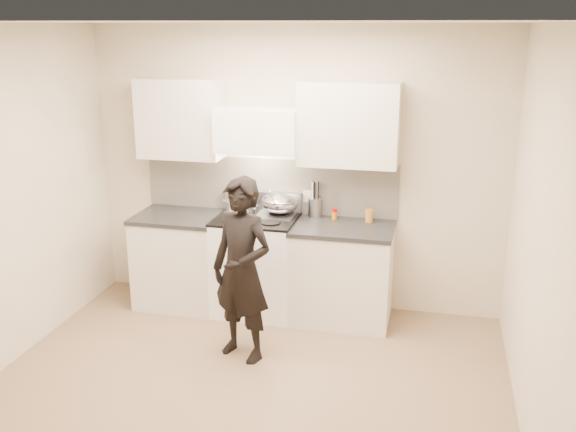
{
  "coord_description": "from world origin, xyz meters",
  "views": [
    {
      "loc": [
        1.31,
        -4.12,
        2.69
      ],
      "look_at": [
        0.1,
        1.05,
        1.1
      ],
      "focal_mm": 40.0,
      "sensor_mm": 36.0,
      "label": 1
    }
  ],
  "objects_px": {
    "stove": "(257,264)",
    "wok": "(280,204)",
    "counter_right": "(342,273)",
    "utensil_crock": "(315,206)",
    "person": "(242,270)"
  },
  "relations": [
    {
      "from": "utensil_crock",
      "to": "stove",
      "type": "bearing_deg",
      "value": -154.57
    },
    {
      "from": "wok",
      "to": "utensil_crock",
      "type": "distance_m",
      "value": 0.33
    },
    {
      "from": "stove",
      "to": "counter_right",
      "type": "relative_size",
      "value": 1.04
    },
    {
      "from": "person",
      "to": "stove",
      "type": "bearing_deg",
      "value": 120.42
    },
    {
      "from": "stove",
      "to": "counter_right",
      "type": "bearing_deg",
      "value": 0.0
    },
    {
      "from": "person",
      "to": "wok",
      "type": "bearing_deg",
      "value": 108.3
    },
    {
      "from": "utensil_crock",
      "to": "person",
      "type": "distance_m",
      "value": 1.23
    },
    {
      "from": "counter_right",
      "to": "person",
      "type": "distance_m",
      "value": 1.18
    },
    {
      "from": "stove",
      "to": "wok",
      "type": "bearing_deg",
      "value": 35.91
    },
    {
      "from": "counter_right",
      "to": "wok",
      "type": "relative_size",
      "value": 2.11
    },
    {
      "from": "utensil_crock",
      "to": "counter_right",
      "type": "bearing_deg",
      "value": -37.93
    },
    {
      "from": "wok",
      "to": "utensil_crock",
      "type": "relative_size",
      "value": 1.28
    },
    {
      "from": "counter_right",
      "to": "person",
      "type": "bearing_deg",
      "value": -127.7
    },
    {
      "from": "wok",
      "to": "utensil_crock",
      "type": "bearing_deg",
      "value": 17.66
    },
    {
      "from": "counter_right",
      "to": "wok",
      "type": "bearing_deg",
      "value": 167.09
    }
  ]
}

